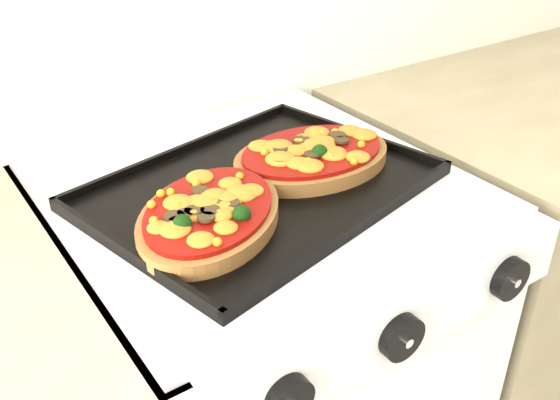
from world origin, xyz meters
TOP-DOWN VIEW (x-y plane):
  - stove at (-0.04, 1.70)m, footprint 0.60×0.60m
  - control_panel at (-0.04, 1.39)m, footprint 0.60×0.02m
  - knob_left at (-0.21, 1.37)m, footprint 0.06×0.02m
  - knob_center at (-0.04, 1.37)m, footprint 0.06×0.02m
  - knob_right at (0.16, 1.37)m, footprint 0.06×0.02m
  - baking_tray at (-0.04, 1.67)m, footprint 0.55×0.45m
  - pizza_left at (-0.16, 1.62)m, footprint 0.31×0.30m
  - pizza_right at (0.06, 1.68)m, footprint 0.27×0.20m

SIDE VIEW (x-z plane):
  - stove at x=-0.04m, z-range 0.00..0.91m
  - control_panel at x=-0.04m, z-range 0.81..0.90m
  - knob_left at x=-0.21m, z-range 0.83..0.88m
  - knob_center at x=-0.04m, z-range 0.82..0.89m
  - knob_right at x=0.16m, z-range 0.82..0.89m
  - baking_tray at x=-0.04m, z-range 0.91..0.93m
  - pizza_left at x=-0.16m, z-range 0.92..0.96m
  - pizza_right at x=0.06m, z-range 0.92..0.96m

